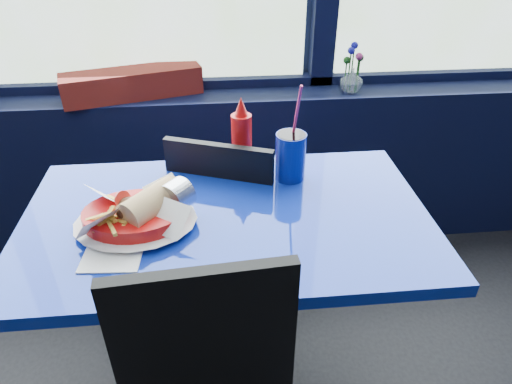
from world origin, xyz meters
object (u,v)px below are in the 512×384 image
object	(u,v)px
flower_vase	(352,77)
soda_cup	(291,155)
planter_box	(133,83)
near_table	(228,261)
food_basket	(137,214)
chair_near_back	(211,218)
ketchup_bottle	(242,138)

from	to	relation	value
flower_vase	soda_cup	xyz separation A→B (m)	(-0.38, -0.63, -0.03)
planter_box	flower_vase	bearing A→B (deg)	-17.45
near_table	soda_cup	size ratio (longest dim) A/B	3.59
food_basket	flower_vase	bearing A→B (deg)	20.82
chair_near_back	planter_box	size ratio (longest dim) A/B	1.48
ketchup_bottle	soda_cup	distance (m)	0.18
ketchup_bottle	planter_box	bearing A→B (deg)	126.89
planter_box	near_table	bearing A→B (deg)	-82.46
flower_vase	food_basket	bearing A→B (deg)	-134.83
near_table	ketchup_bottle	world-z (taller)	ketchup_bottle
near_table	food_basket	size ratio (longest dim) A/B	3.13
flower_vase	soda_cup	bearing A→B (deg)	-120.78
flower_vase	food_basket	distance (m)	1.20
near_table	soda_cup	distance (m)	0.40
planter_box	soda_cup	world-z (taller)	soda_cup
near_table	chair_near_back	size ratio (longest dim) A/B	1.38
near_table	ketchup_bottle	bearing A→B (deg)	76.60
food_basket	planter_box	bearing A→B (deg)	73.09
planter_box	flower_vase	distance (m)	0.96
chair_near_back	flower_vase	size ratio (longest dim) A/B	4.03
planter_box	food_basket	distance (m)	0.89
near_table	food_basket	world-z (taller)	food_basket
food_basket	chair_near_back	bearing A→B (deg)	36.64
planter_box	chair_near_back	bearing A→B (deg)	-75.04
chair_near_back	planter_box	xyz separation A→B (m)	(-0.31, 0.53, 0.36)
ketchup_bottle	flower_vase	bearing A→B (deg)	45.91
near_table	planter_box	xyz separation A→B (m)	(-0.37, 0.86, 0.29)
near_table	chair_near_back	xyz separation A→B (m)	(-0.05, 0.33, -0.07)
flower_vase	soda_cup	world-z (taller)	soda_cup
near_table	planter_box	world-z (taller)	planter_box
flower_vase	planter_box	bearing A→B (deg)	178.17
planter_box	soda_cup	size ratio (longest dim) A/B	1.76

